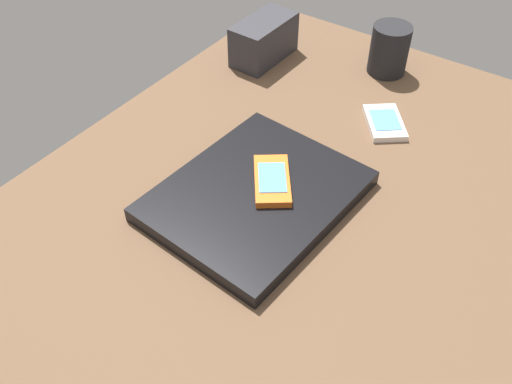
% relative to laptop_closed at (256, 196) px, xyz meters
% --- Properties ---
extents(desk_surface, '(1.20, 0.80, 0.03)m').
position_rel_laptop_closed_xyz_m(desk_surface, '(0.03, 0.05, -0.03)').
color(desk_surface, brown).
rests_on(desk_surface, ground).
extents(laptop_closed, '(0.32, 0.27, 0.02)m').
position_rel_laptop_closed_xyz_m(laptop_closed, '(0.00, 0.00, 0.00)').
color(laptop_closed, black).
rests_on(laptop_closed, desk_surface).
extents(cell_phone_on_laptop, '(0.12, 0.11, 0.01)m').
position_rel_laptop_closed_xyz_m(cell_phone_on_laptop, '(-0.03, 0.01, 0.02)').
color(cell_phone_on_laptop, orange).
rests_on(cell_phone_on_laptop, laptop_closed).
extents(cell_phone_on_desk, '(0.11, 0.11, 0.01)m').
position_rel_laptop_closed_xyz_m(cell_phone_on_desk, '(-0.29, 0.08, -0.01)').
color(cell_phone_on_desk, silver).
rests_on(cell_phone_on_desk, desk_surface).
extents(pen_cup, '(0.08, 0.08, 0.10)m').
position_rel_laptop_closed_xyz_m(pen_cup, '(-0.45, 0.00, 0.04)').
color(pen_cup, black).
rests_on(pen_cup, desk_surface).
extents(desk_organizer, '(0.14, 0.08, 0.08)m').
position_rel_laptop_closed_xyz_m(desk_organizer, '(-0.35, -0.23, 0.03)').
color(desk_organizer, '#2D2D33').
rests_on(desk_organizer, desk_surface).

